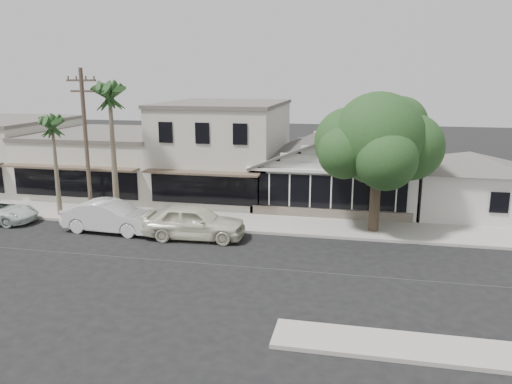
% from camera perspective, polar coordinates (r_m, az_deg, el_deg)
% --- Properties ---
extents(ground, '(140.00, 140.00, 0.00)m').
position_cam_1_polar(ground, '(23.56, -5.21, -8.21)').
color(ground, black).
rests_on(ground, ground).
extents(sidewalk_north, '(90.00, 3.50, 0.15)m').
position_cam_1_polar(sidewalk_north, '(32.41, -15.33, -2.49)').
color(sidewalk_north, '#9E9991').
rests_on(sidewalk_north, ground).
extents(corner_shop, '(10.40, 8.60, 5.10)m').
position_cam_1_polar(corner_shop, '(33.97, 9.05, 2.93)').
color(corner_shop, silver).
rests_on(corner_shop, ground).
extents(side_cottage, '(6.00, 6.00, 3.00)m').
position_cam_1_polar(side_cottage, '(33.86, 22.87, 0.08)').
color(side_cottage, silver).
rests_on(side_cottage, ground).
extents(row_building_near, '(8.00, 10.00, 6.50)m').
position_cam_1_polar(row_building_near, '(36.13, -3.64, 4.69)').
color(row_building_near, beige).
rests_on(row_building_near, ground).
extents(row_building_midnear, '(10.00, 10.00, 4.20)m').
position_cam_1_polar(row_building_midnear, '(39.65, -16.27, 3.26)').
color(row_building_midnear, beige).
rests_on(row_building_midnear, ground).
extents(utility_pole, '(1.80, 0.24, 9.00)m').
position_cam_1_polar(utility_pole, '(30.65, -18.85, 5.39)').
color(utility_pole, brown).
rests_on(utility_pole, ground).
extents(car_0, '(5.57, 2.50, 1.86)m').
position_cam_1_polar(car_0, '(26.95, -7.05, -3.39)').
color(car_0, beige).
rests_on(car_0, ground).
extents(car_1, '(5.41, 2.11, 1.75)m').
position_cam_1_polar(car_1, '(29.09, -16.31, -2.70)').
color(car_1, silver).
rests_on(car_1, ground).
extents(shade_tree, '(7.00, 6.33, 7.77)m').
position_cam_1_polar(shade_tree, '(27.86, 13.65, 5.69)').
color(shade_tree, '#4C3F2E').
rests_on(shade_tree, ground).
extents(palm_east, '(3.34, 3.34, 8.64)m').
position_cam_1_polar(palm_east, '(31.06, -16.39, 10.50)').
color(palm_east, '#726651').
rests_on(palm_east, ground).
extents(palm_mid, '(2.16, 2.16, 6.58)m').
position_cam_1_polar(palm_mid, '(32.35, -22.27, 6.99)').
color(palm_mid, '#726651').
rests_on(palm_mid, ground).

